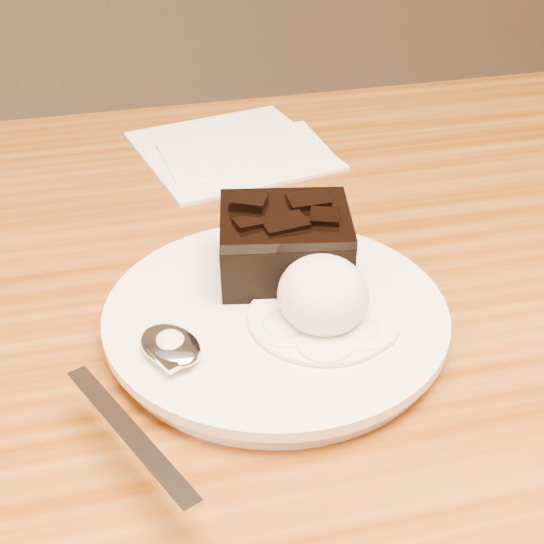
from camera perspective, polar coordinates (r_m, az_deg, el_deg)
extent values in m
cylinder|color=white|center=(0.51, 0.27, -3.51)|extent=(0.22, 0.22, 0.02)
cube|color=black|center=(0.53, 0.94, 1.77)|extent=(0.10, 0.09, 0.04)
ellipsoid|color=silver|center=(0.48, 3.72, -1.67)|extent=(0.06, 0.06, 0.05)
cylinder|color=white|center=(0.49, 3.64, -3.38)|extent=(0.09, 0.09, 0.00)
cube|color=white|center=(0.75, -2.92, 8.88)|extent=(0.19, 0.19, 0.01)
cube|color=black|center=(0.50, 1.24, -2.84)|extent=(0.01, 0.01, 0.00)
cube|color=black|center=(0.47, 5.19, -5.56)|extent=(0.01, 0.01, 0.00)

